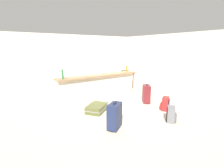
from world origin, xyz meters
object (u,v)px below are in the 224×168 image
at_px(suitcase_flat_olive, 97,108).
at_px(dining_table, 121,75).
at_px(bottle_green, 63,74).
at_px(bottle_white, 98,71).
at_px(backpack_grey, 171,115).
at_px(backpack_red, 165,104).
at_px(dining_chair_near_partition, 126,80).
at_px(suitcase_upright_maroon, 146,94).
at_px(suitcase_upright_navy, 115,116).
at_px(bottle_amber, 127,69).

bearing_deg(suitcase_flat_olive, dining_table, 38.32).
relative_size(bottle_green, bottle_white, 1.38).
height_order(dining_table, backpack_grey, dining_table).
xyz_separation_m(suitcase_flat_olive, backpack_red, (1.81, -1.12, 0.09)).
distance_m(backpack_red, backpack_grey, 0.83).
relative_size(bottle_green, dining_chair_near_partition, 0.30).
xyz_separation_m(bottle_white, suitcase_upright_maroon, (1.40, -0.93, -0.79)).
height_order(suitcase_flat_olive, suitcase_upright_maroon, suitcase_upright_maroon).
bearing_deg(suitcase_upright_navy, bottle_green, 110.25).
height_order(dining_table, suitcase_flat_olive, dining_table).
xyz_separation_m(dining_chair_near_partition, backpack_grey, (-1.03, -3.12, -0.31)).
xyz_separation_m(dining_table, suitcase_upright_maroon, (-0.51, -2.14, -0.32)).
height_order(dining_chair_near_partition, backpack_red, dining_chair_near_partition).
height_order(dining_table, backpack_red, dining_table).
relative_size(dining_chair_near_partition, suitcase_upright_navy, 1.39).
height_order(bottle_green, suitcase_flat_olive, bottle_green).
bearing_deg(dining_chair_near_partition, backpack_red, -100.82).
height_order(bottle_amber, suitcase_flat_olive, bottle_amber).
bearing_deg(bottle_green, backpack_red, -32.21).
relative_size(dining_chair_near_partition, suitcase_upright_maroon, 1.39).
xyz_separation_m(dining_table, backpack_red, (-0.56, -2.99, -0.44)).
distance_m(bottle_amber, suitcase_upright_maroon, 1.23).
xyz_separation_m(dining_table, dining_chair_near_partition, (-0.09, -0.50, -0.13)).
relative_size(dining_table, dining_chair_near_partition, 1.18).
bearing_deg(bottle_amber, bottle_white, 179.00).
xyz_separation_m(bottle_green, bottle_amber, (2.51, 0.11, -0.03)).
relative_size(backpack_red, suitcase_upright_maroon, 0.63).
distance_m(bottle_white, dining_chair_near_partition, 2.05).
height_order(backpack_red, backpack_grey, same).
relative_size(bottle_white, suitcase_upright_navy, 0.30).
bearing_deg(bottle_amber, suitcase_flat_olive, -159.35).
bearing_deg(suitcase_upright_maroon, dining_chair_near_partition, 75.68).
relative_size(bottle_white, suitcase_upright_maroon, 0.30).
bearing_deg(bottle_amber, backpack_grey, -100.54).
relative_size(bottle_white, backpack_grey, 0.48).
bearing_deg(dining_table, dining_chair_near_partition, -99.81).
xyz_separation_m(bottle_amber, dining_table, (0.67, 1.23, -0.49)).
relative_size(dining_table, backpack_red, 2.62).
height_order(bottle_white, suitcase_upright_maroon, bottle_white).
distance_m(dining_table, dining_chair_near_partition, 0.52).
distance_m(bottle_green, bottle_amber, 2.51).
relative_size(bottle_green, backpack_red, 0.67).
bearing_deg(suitcase_upright_navy, bottle_white, 70.76).
bearing_deg(backpack_red, suitcase_flat_olive, 148.12).
height_order(dining_table, suitcase_upright_maroon, dining_table).
bearing_deg(dining_table, backpack_grey, -107.16).
bearing_deg(dining_table, suitcase_upright_navy, -129.84).
height_order(bottle_white, suitcase_upright_navy, bottle_white).
relative_size(bottle_white, backpack_red, 0.48).
distance_m(dining_chair_near_partition, suitcase_flat_olive, 2.69).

